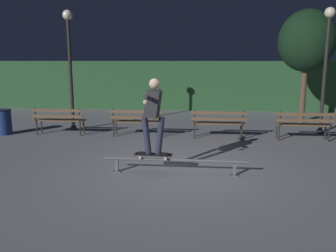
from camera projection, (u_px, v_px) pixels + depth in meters
name	position (u px, v px, depth m)	size (l,w,h in m)	color
ground_plane	(176.00, 170.00, 7.37)	(90.00, 90.00, 0.00)	gray
hedge_backdrop	(192.00, 85.00, 16.48)	(24.00, 1.20, 2.29)	#2D5B33
grind_rail	(175.00, 162.00, 7.07)	(2.98, 0.18, 0.32)	slate
skateboard	(153.00, 155.00, 7.09)	(0.79, 0.25, 0.09)	black
skateboarder	(153.00, 110.00, 6.91)	(0.62, 1.41, 1.56)	black
park_bench_leftmost	(59.00, 118.00, 10.70)	(1.60, 0.42, 0.88)	#282623
park_bench_left_center	(137.00, 120.00, 10.45)	(1.60, 0.42, 0.88)	#282623
park_bench_right_center	(218.00, 121.00, 10.20)	(1.60, 0.42, 0.88)	#282623
park_bench_rightmost	(304.00, 123.00, 9.94)	(1.60, 0.42, 0.88)	#282623
tree_far_right	(307.00, 41.00, 12.39)	(2.03, 2.03, 4.13)	brown
lamp_post_left	(70.00, 55.00, 11.12)	(0.32, 0.32, 3.90)	#282623
lamp_post_right	(326.00, 55.00, 10.56)	(0.32, 0.32, 3.90)	#282623
trash_can	(3.00, 122.00, 10.81)	(0.52, 0.52, 0.80)	navy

